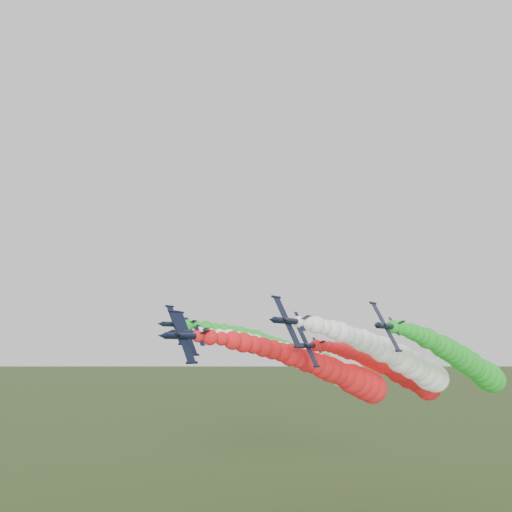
% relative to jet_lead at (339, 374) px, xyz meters
% --- Properties ---
extents(jet_lead, '(10.19, 69.12, 18.58)m').
position_rel_jet_lead_xyz_m(jet_lead, '(0.00, 0.00, 0.00)').
color(jet_lead, black).
rests_on(jet_lead, ground).
extents(jet_inner_left, '(9.66, 68.59, 18.05)m').
position_rel_jet_lead_xyz_m(jet_inner_left, '(-9.24, 9.19, 1.26)').
color(jet_inner_left, black).
rests_on(jet_inner_left, ground).
extents(jet_inner_right, '(9.91, 68.84, 18.30)m').
position_rel_jet_lead_xyz_m(jet_inner_right, '(12.03, 7.98, 2.47)').
color(jet_inner_right, black).
rests_on(jet_inner_right, ground).
extents(jet_outer_left, '(10.15, 69.08, 18.54)m').
position_rel_jet_lead_xyz_m(jet_outer_left, '(-17.41, 16.33, 2.77)').
color(jet_outer_left, black).
rests_on(jet_outer_left, ground).
extents(jet_outer_right, '(9.77, 68.70, 18.16)m').
position_rel_jet_lead_xyz_m(jet_outer_right, '(22.48, 18.90, 2.09)').
color(jet_outer_right, black).
rests_on(jet_outer_right, ground).
extents(jet_trail, '(10.30, 69.23, 18.68)m').
position_rel_jet_lead_xyz_m(jet_trail, '(4.87, 27.43, -1.11)').
color(jet_trail, black).
rests_on(jet_trail, ground).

